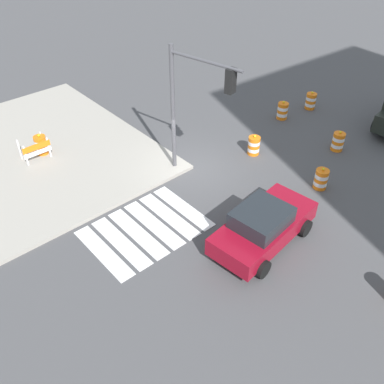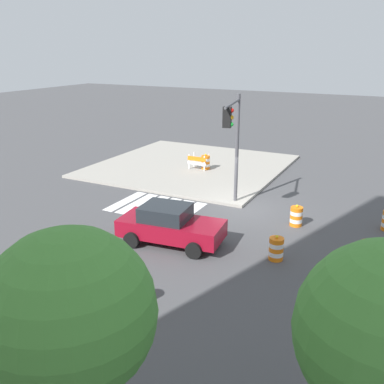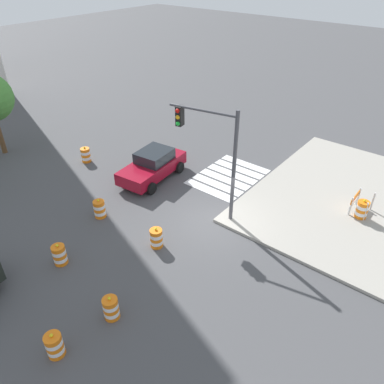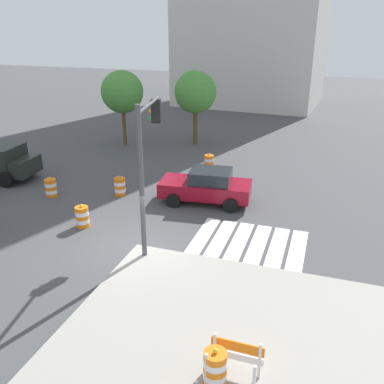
{
  "view_description": "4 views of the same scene",
  "coord_description": "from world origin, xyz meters",
  "px_view_note": "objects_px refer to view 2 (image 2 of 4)",
  "views": [
    {
      "loc": [
        10.36,
        11.73,
        10.95
      ],
      "look_at": [
        1.93,
        2.11,
        0.89
      ],
      "focal_mm": 39.26,
      "sensor_mm": 36.0,
      "label": 1
    },
    {
      "loc": [
        -7.03,
        19.37,
        7.76
      ],
      "look_at": [
        1.33,
        2.96,
        1.57
      ],
      "focal_mm": 40.32,
      "sensor_mm": 36.0,
      "label": 2
    },
    {
      "loc": [
        -11.77,
        -8.11,
        11.13
      ],
      "look_at": [
        -0.37,
        1.02,
        1.51
      ],
      "focal_mm": 34.71,
      "sensor_mm": 36.0,
      "label": 3
    },
    {
      "loc": [
        6.51,
        -12.77,
        8.06
      ],
      "look_at": [
        1.49,
        2.22,
        1.66
      ],
      "focal_mm": 39.25,
      "sensor_mm": 36.0,
      "label": 4
    }
  ],
  "objects_px": {
    "traffic_barrel_crosswalk_end": "(276,249)",
    "traffic_barrel_on_sidewalk": "(206,162)",
    "sports_car": "(170,225)",
    "street_tree_streetside_near": "(70,314)",
    "traffic_barrel_median_far": "(131,293)",
    "construction_barricade": "(198,161)",
    "traffic_barrel_near_corner": "(368,252)",
    "traffic_barrel_median_near": "(296,216)",
    "traffic_light_pole": "(234,133)"
  },
  "relations": [
    {
      "from": "traffic_barrel_crosswalk_end",
      "to": "traffic_barrel_on_sidewalk",
      "type": "xyz_separation_m",
      "value": [
        7.76,
        -10.1,
        0.15
      ]
    },
    {
      "from": "sports_car",
      "to": "street_tree_streetside_near",
      "type": "xyz_separation_m",
      "value": [
        -3.76,
        9.75,
        2.82
      ]
    },
    {
      "from": "sports_car",
      "to": "traffic_barrel_on_sidewalk",
      "type": "height_order",
      "value": "sports_car"
    },
    {
      "from": "traffic_barrel_median_far",
      "to": "construction_barricade",
      "type": "bearing_deg",
      "value": -71.37
    },
    {
      "from": "traffic_barrel_near_corner",
      "to": "traffic_barrel_on_sidewalk",
      "type": "height_order",
      "value": "traffic_barrel_on_sidewalk"
    },
    {
      "from": "traffic_barrel_crosswalk_end",
      "to": "sports_car",
      "type": "bearing_deg",
      "value": 7.11
    },
    {
      "from": "construction_barricade",
      "to": "traffic_barrel_on_sidewalk",
      "type": "bearing_deg",
      "value": -138.61
    },
    {
      "from": "traffic_barrel_median_near",
      "to": "traffic_light_pole",
      "type": "relative_size",
      "value": 0.19
    },
    {
      "from": "traffic_barrel_median_far",
      "to": "street_tree_streetside_near",
      "type": "xyz_separation_m",
      "value": [
        -2.55,
        5.16,
        3.18
      ]
    },
    {
      "from": "traffic_barrel_median_far",
      "to": "traffic_barrel_on_sidewalk",
      "type": "relative_size",
      "value": 1.0
    },
    {
      "from": "traffic_barrel_median_far",
      "to": "construction_barricade",
      "type": "height_order",
      "value": "construction_barricade"
    },
    {
      "from": "traffic_barrel_near_corner",
      "to": "street_tree_streetside_near",
      "type": "height_order",
      "value": "street_tree_streetside_near"
    },
    {
      "from": "sports_car",
      "to": "traffic_barrel_on_sidewalk",
      "type": "bearing_deg",
      "value": -72.28
    },
    {
      "from": "traffic_barrel_near_corner",
      "to": "traffic_barrel_median_far",
      "type": "xyz_separation_m",
      "value": [
        6.31,
        6.38,
        0.0
      ]
    },
    {
      "from": "traffic_barrel_median_far",
      "to": "traffic_barrel_on_sidewalk",
      "type": "height_order",
      "value": "traffic_barrel_on_sidewalk"
    },
    {
      "from": "traffic_barrel_near_corner",
      "to": "construction_barricade",
      "type": "relative_size",
      "value": 0.78
    },
    {
      "from": "street_tree_streetside_near",
      "to": "traffic_barrel_median_far",
      "type": "bearing_deg",
      "value": -63.75
    },
    {
      "from": "traffic_barrel_median_far",
      "to": "traffic_light_pole",
      "type": "bearing_deg",
      "value": -87.86
    },
    {
      "from": "construction_barricade",
      "to": "street_tree_streetside_near",
      "type": "distance_m",
      "value": 21.61
    },
    {
      "from": "traffic_barrel_near_corner",
      "to": "traffic_light_pole",
      "type": "bearing_deg",
      "value": -23.14
    },
    {
      "from": "traffic_barrel_crosswalk_end",
      "to": "traffic_light_pole",
      "type": "distance_m",
      "value": 6.4
    },
    {
      "from": "traffic_barrel_median_far",
      "to": "street_tree_streetside_near",
      "type": "distance_m",
      "value": 6.58
    },
    {
      "from": "traffic_barrel_on_sidewalk",
      "to": "street_tree_streetside_near",
      "type": "xyz_separation_m",
      "value": [
        -7.16,
        20.39,
        3.03
      ]
    },
    {
      "from": "sports_car",
      "to": "traffic_barrel_median_near",
      "type": "height_order",
      "value": "sports_car"
    },
    {
      "from": "sports_car",
      "to": "traffic_barrel_crosswalk_end",
      "type": "bearing_deg",
      "value": -172.89
    },
    {
      "from": "traffic_barrel_near_corner",
      "to": "traffic_barrel_on_sidewalk",
      "type": "bearing_deg",
      "value": -39.01
    },
    {
      "from": "traffic_barrel_crosswalk_end",
      "to": "traffic_barrel_median_far",
      "type": "height_order",
      "value": "same"
    },
    {
      "from": "sports_car",
      "to": "traffic_barrel_near_corner",
      "type": "relative_size",
      "value": 4.39
    },
    {
      "from": "traffic_barrel_crosswalk_end",
      "to": "street_tree_streetside_near",
      "type": "distance_m",
      "value": 10.79
    },
    {
      "from": "traffic_barrel_median_far",
      "to": "traffic_light_pole",
      "type": "relative_size",
      "value": 0.19
    },
    {
      "from": "traffic_barrel_near_corner",
      "to": "traffic_barrel_crosswalk_end",
      "type": "bearing_deg",
      "value": 21.68
    },
    {
      "from": "traffic_light_pole",
      "to": "construction_barricade",
      "type": "bearing_deg",
      "value": -50.43
    },
    {
      "from": "construction_barricade",
      "to": "traffic_barrel_crosswalk_end",
      "type": "bearing_deg",
      "value": 129.96
    },
    {
      "from": "sports_car",
      "to": "traffic_barrel_on_sidewalk",
      "type": "xyz_separation_m",
      "value": [
        3.4,
        -10.64,
        -0.21
      ]
    },
    {
      "from": "traffic_barrel_crosswalk_end",
      "to": "traffic_barrel_median_far",
      "type": "distance_m",
      "value": 6.02
    },
    {
      "from": "traffic_barrel_on_sidewalk",
      "to": "construction_barricade",
      "type": "relative_size",
      "value": 0.78
    },
    {
      "from": "traffic_barrel_near_corner",
      "to": "sports_car",
      "type": "bearing_deg",
      "value": 13.46
    },
    {
      "from": "sports_car",
      "to": "traffic_barrel_median_near",
      "type": "relative_size",
      "value": 4.39
    },
    {
      "from": "traffic_barrel_median_near",
      "to": "traffic_barrel_on_sidewalk",
      "type": "bearing_deg",
      "value": -40.17
    },
    {
      "from": "street_tree_streetside_near",
      "to": "traffic_barrel_on_sidewalk",
      "type": "bearing_deg",
      "value": -70.66
    },
    {
      "from": "traffic_barrel_on_sidewalk",
      "to": "street_tree_streetside_near",
      "type": "height_order",
      "value": "street_tree_streetside_near"
    },
    {
      "from": "sports_car",
      "to": "traffic_barrel_crosswalk_end",
      "type": "distance_m",
      "value": 4.41
    },
    {
      "from": "traffic_barrel_near_corner",
      "to": "traffic_barrel_on_sidewalk",
      "type": "relative_size",
      "value": 1.0
    },
    {
      "from": "sports_car",
      "to": "traffic_barrel_median_near",
      "type": "distance_m",
      "value": 5.97
    },
    {
      "from": "traffic_barrel_crosswalk_end",
      "to": "traffic_barrel_near_corner",
      "type": "bearing_deg",
      "value": -158.32
    },
    {
      "from": "traffic_barrel_median_near",
      "to": "traffic_barrel_on_sidewalk",
      "type": "xyz_separation_m",
      "value": [
        7.62,
        -6.43,
        0.15
      ]
    },
    {
      "from": "traffic_light_pole",
      "to": "traffic_barrel_near_corner",
      "type": "bearing_deg",
      "value": 156.86
    },
    {
      "from": "traffic_barrel_median_near",
      "to": "traffic_barrel_on_sidewalk",
      "type": "height_order",
      "value": "traffic_barrel_on_sidewalk"
    },
    {
      "from": "traffic_barrel_median_near",
      "to": "construction_barricade",
      "type": "relative_size",
      "value": 0.78
    },
    {
      "from": "traffic_barrel_near_corner",
      "to": "traffic_barrel_median_far",
      "type": "relative_size",
      "value": 1.0
    }
  ]
}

